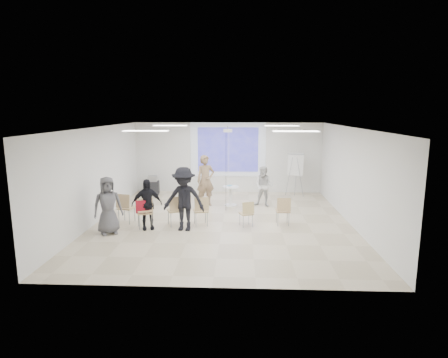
{
  "coord_description": "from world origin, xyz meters",
  "views": [
    {
      "loc": [
        0.56,
        -11.48,
        3.52
      ],
      "look_at": [
        0.0,
        0.8,
        1.25
      ],
      "focal_mm": 30.0,
      "sensor_mm": 36.0,
      "label": 1
    }
  ],
  "objects_px": {
    "player_right": "(264,184)",
    "audience_left": "(147,201)",
    "chair_right_far": "(283,209)",
    "player_left": "(206,177)",
    "av_cart": "(153,186)",
    "chair_right_inner": "(247,212)",
    "chair_left_inner": "(176,208)",
    "laptop": "(175,209)",
    "flipchart_easel": "(296,165)",
    "audience_outer": "(108,202)",
    "audience_mid": "(184,195)",
    "chair_center": "(201,209)",
    "chair_left_mid": "(145,210)",
    "chair_far_left": "(125,206)",
    "pedestal_table": "(231,195)"
  },
  "relations": [
    {
      "from": "chair_right_far",
      "to": "av_cart",
      "type": "height_order",
      "value": "chair_right_far"
    },
    {
      "from": "chair_left_inner",
      "to": "audience_left",
      "type": "distance_m",
      "value": 0.92
    },
    {
      "from": "chair_left_inner",
      "to": "chair_center",
      "type": "height_order",
      "value": "chair_left_inner"
    },
    {
      "from": "chair_far_left",
      "to": "chair_center",
      "type": "distance_m",
      "value": 2.42
    },
    {
      "from": "player_right",
      "to": "audience_left",
      "type": "xyz_separation_m",
      "value": [
        -3.64,
        -2.89,
        0.04
      ]
    },
    {
      "from": "chair_center",
      "to": "audience_outer",
      "type": "xyz_separation_m",
      "value": [
        -2.59,
        -0.84,
        0.39
      ]
    },
    {
      "from": "chair_right_far",
      "to": "audience_outer",
      "type": "relative_size",
      "value": 0.48
    },
    {
      "from": "chair_far_left",
      "to": "chair_left_inner",
      "type": "bearing_deg",
      "value": 3.51
    },
    {
      "from": "pedestal_table",
      "to": "chair_left_mid",
      "type": "xyz_separation_m",
      "value": [
        -2.49,
        -2.83,
        0.15
      ]
    },
    {
      "from": "pedestal_table",
      "to": "chair_left_inner",
      "type": "bearing_deg",
      "value": -122.32
    },
    {
      "from": "audience_outer",
      "to": "flipchart_easel",
      "type": "relative_size",
      "value": 1.05
    },
    {
      "from": "flipchart_easel",
      "to": "audience_mid",
      "type": "bearing_deg",
      "value": -110.03
    },
    {
      "from": "chair_right_inner",
      "to": "av_cart",
      "type": "xyz_separation_m",
      "value": [
        -3.91,
        4.29,
        -0.1
      ]
    },
    {
      "from": "chair_left_mid",
      "to": "audience_left",
      "type": "distance_m",
      "value": 0.32
    },
    {
      "from": "av_cart",
      "to": "audience_left",
      "type": "bearing_deg",
      "value": -85.54
    },
    {
      "from": "av_cart",
      "to": "chair_left_inner",
      "type": "bearing_deg",
      "value": -74.94
    },
    {
      "from": "chair_right_inner",
      "to": "audience_mid",
      "type": "height_order",
      "value": "audience_mid"
    },
    {
      "from": "chair_right_far",
      "to": "audience_mid",
      "type": "height_order",
      "value": "audience_mid"
    },
    {
      "from": "player_right",
      "to": "chair_left_inner",
      "type": "distance_m",
      "value": 3.84
    },
    {
      "from": "chair_left_inner",
      "to": "pedestal_table",
      "type": "bearing_deg",
      "value": 34.43
    },
    {
      "from": "pedestal_table",
      "to": "chair_center",
      "type": "bearing_deg",
      "value": -108.57
    },
    {
      "from": "audience_outer",
      "to": "av_cart",
      "type": "bearing_deg",
      "value": 59.47
    },
    {
      "from": "chair_center",
      "to": "chair_right_inner",
      "type": "bearing_deg",
      "value": -15.56
    },
    {
      "from": "player_left",
      "to": "av_cart",
      "type": "relative_size",
      "value": 2.69
    },
    {
      "from": "player_left",
      "to": "audience_left",
      "type": "height_order",
      "value": "player_left"
    },
    {
      "from": "chair_right_far",
      "to": "audience_left",
      "type": "relative_size",
      "value": 0.51
    },
    {
      "from": "chair_right_far",
      "to": "player_left",
      "type": "bearing_deg",
      "value": 136.42
    },
    {
      "from": "audience_outer",
      "to": "chair_center",
      "type": "bearing_deg",
      "value": -11.74
    },
    {
      "from": "chair_far_left",
      "to": "av_cart",
      "type": "bearing_deg",
      "value": 102.52
    },
    {
      "from": "chair_center",
      "to": "laptop",
      "type": "xyz_separation_m",
      "value": [
        -0.8,
        0.05,
        -0.04
      ]
    },
    {
      "from": "audience_outer",
      "to": "pedestal_table",
      "type": "bearing_deg",
      "value": 14.58
    },
    {
      "from": "flipchart_easel",
      "to": "chair_left_mid",
      "type": "bearing_deg",
      "value": -118.17
    },
    {
      "from": "audience_outer",
      "to": "chair_far_left",
      "type": "bearing_deg",
      "value": 50.56
    },
    {
      "from": "pedestal_table",
      "to": "audience_left",
      "type": "relative_size",
      "value": 0.46
    },
    {
      "from": "player_right",
      "to": "chair_left_inner",
      "type": "relative_size",
      "value": 1.75
    },
    {
      "from": "chair_center",
      "to": "av_cart",
      "type": "height_order",
      "value": "chair_center"
    },
    {
      "from": "player_right",
      "to": "chair_left_inner",
      "type": "height_order",
      "value": "player_right"
    },
    {
      "from": "chair_right_far",
      "to": "flipchart_easel",
      "type": "height_order",
      "value": "flipchart_easel"
    },
    {
      "from": "chair_left_inner",
      "to": "audience_outer",
      "type": "distance_m",
      "value": 2.01
    },
    {
      "from": "player_left",
      "to": "chair_right_inner",
      "type": "height_order",
      "value": "player_left"
    },
    {
      "from": "audience_left",
      "to": "player_right",
      "type": "bearing_deg",
      "value": 20.26
    },
    {
      "from": "audience_left",
      "to": "chair_left_inner",
      "type": "bearing_deg",
      "value": 3.53
    },
    {
      "from": "chair_right_inner",
      "to": "chair_center",
      "type": "bearing_deg",
      "value": 158.4
    },
    {
      "from": "chair_left_inner",
      "to": "laptop",
      "type": "distance_m",
      "value": 0.11
    },
    {
      "from": "player_right",
      "to": "audience_outer",
      "type": "bearing_deg",
      "value": -125.58
    },
    {
      "from": "chair_right_inner",
      "to": "flipchart_easel",
      "type": "bearing_deg",
      "value": 43.73
    },
    {
      "from": "audience_mid",
      "to": "audience_outer",
      "type": "relative_size",
      "value": 1.15
    },
    {
      "from": "chair_left_inner",
      "to": "chair_right_far",
      "type": "xyz_separation_m",
      "value": [
        3.3,
        0.23,
        -0.04
      ]
    },
    {
      "from": "laptop",
      "to": "audience_mid",
      "type": "bearing_deg",
      "value": 103.54
    },
    {
      "from": "chair_right_inner",
      "to": "chair_right_far",
      "type": "bearing_deg",
      "value": -10.34
    }
  ]
}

